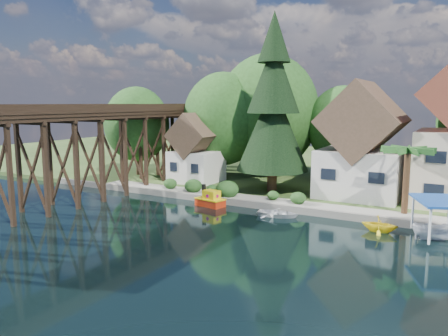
{
  "coord_description": "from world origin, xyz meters",
  "views": [
    {
      "loc": [
        15.7,
        -26.91,
        9.43
      ],
      "look_at": [
        -2.67,
        6.0,
        3.77
      ],
      "focal_mm": 35.0,
      "sensor_mm": 36.0,
      "label": 1
    }
  ],
  "objects": [
    {
      "name": "ground",
      "position": [
        0.0,
        0.0,
        0.0
      ],
      "size": [
        140.0,
        140.0,
        0.0
      ],
      "primitive_type": "plane",
      "color": "black",
      "rests_on": "ground"
    },
    {
      "name": "bank",
      "position": [
        0.0,
        34.0,
        0.25
      ],
      "size": [
        140.0,
        52.0,
        0.5
      ],
      "primitive_type": "cube",
      "color": "#2C451B",
      "rests_on": "ground"
    },
    {
      "name": "seawall",
      "position": [
        4.0,
        8.0,
        0.31
      ],
      "size": [
        60.0,
        0.4,
        0.62
      ],
      "primitive_type": "cube",
      "color": "slate",
      "rests_on": "ground"
    },
    {
      "name": "promenade",
      "position": [
        6.0,
        9.3,
        0.53
      ],
      "size": [
        50.0,
        2.6,
        0.06
      ],
      "primitive_type": "cube",
      "color": "gray",
      "rests_on": "bank"
    },
    {
      "name": "trestle_bridge",
      "position": [
        -16.0,
        5.17,
        5.35
      ],
      "size": [
        4.12,
        44.18,
        9.3
      ],
      "color": "black",
      "rests_on": "ground"
    },
    {
      "name": "house_left",
      "position": [
        7.0,
        16.0,
        5.14
      ],
      "size": [
        7.64,
        8.64,
        11.02
      ],
      "color": "silver",
      "rests_on": "bank"
    },
    {
      "name": "shed",
      "position": [
        -11.0,
        14.5,
        3.83
      ],
      "size": [
        5.09,
        5.4,
        7.85
      ],
      "color": "silver",
      "rests_on": "bank"
    },
    {
      "name": "bg_trees",
      "position": [
        1.0,
        21.25,
        7.29
      ],
      "size": [
        49.9,
        13.3,
        10.57
      ],
      "color": "#382314",
      "rests_on": "bank"
    },
    {
      "name": "shrubs",
      "position": [
        -4.6,
        9.26,
        1.23
      ],
      "size": [
        15.76,
        2.47,
        1.7
      ],
      "color": "#193D16",
      "rests_on": "bank"
    },
    {
      "name": "conifer",
      "position": [
        -1.27,
        13.47,
        9.02
      ],
      "size": [
        7.19,
        7.19,
        17.71
      ],
      "color": "#382314",
      "rests_on": "bank"
    },
    {
      "name": "palm_tree",
      "position": [
        11.69,
        10.24,
        5.54
      ],
      "size": [
        5.06,
        5.06,
        5.78
      ],
      "color": "#382314",
      "rests_on": "bank"
    },
    {
      "name": "tugboat",
      "position": [
        -4.47,
        6.67,
        0.59
      ],
      "size": [
        2.98,
        2.03,
        1.98
      ],
      "color": "red",
      "rests_on": "ground"
    },
    {
      "name": "boat_white_a",
      "position": [
        2.35,
        6.25,
        0.36
      ],
      "size": [
        3.78,
        2.93,
        0.72
      ],
      "primitive_type": "imported",
      "rotation": [
        0.0,
        0.0,
        1.71
      ],
      "color": "silver",
      "rests_on": "ground"
    },
    {
      "name": "boat_canopy",
      "position": [
        14.47,
        5.76,
        1.23
      ],
      "size": [
        4.45,
        5.24,
        2.85
      ],
      "color": "white",
      "rests_on": "ground"
    },
    {
      "name": "boat_yellow",
      "position": [
        10.55,
        5.81,
        0.68
      ],
      "size": [
        2.6,
        2.25,
        1.36
      ],
      "primitive_type": "imported",
      "rotation": [
        0.0,
        0.0,
        1.56
      ],
      "color": "yellow",
      "rests_on": "ground"
    }
  ]
}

